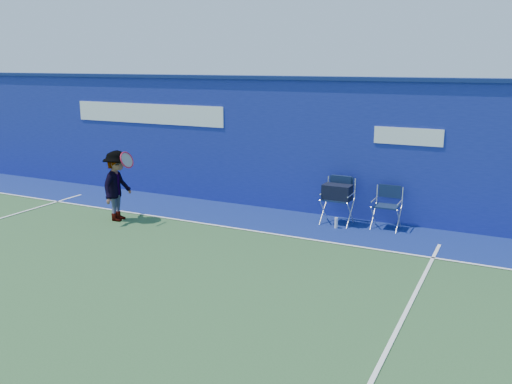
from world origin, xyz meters
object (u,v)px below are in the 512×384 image
at_px(water_bottle, 336,223).
at_px(tennis_player, 117,186).
at_px(directors_chair_right, 386,216).
at_px(directors_chair_left, 337,204).

height_order(water_bottle, tennis_player, tennis_player).
bearing_deg(tennis_player, directors_chair_right, 20.01).
relative_size(directors_chair_left, tennis_player, 0.64).
relative_size(directors_chair_right, water_bottle, 3.86).
xyz_separation_m(directors_chair_right, tennis_player, (-5.40, -1.97, 0.49)).
xyz_separation_m(directors_chair_right, water_bottle, (-0.93, -0.45, -0.16)).
bearing_deg(directors_chair_left, water_bottle, -74.14).
height_order(directors_chair_left, tennis_player, tennis_player).
bearing_deg(water_bottle, directors_chair_left, 105.86).
bearing_deg(water_bottle, tennis_player, -161.23).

